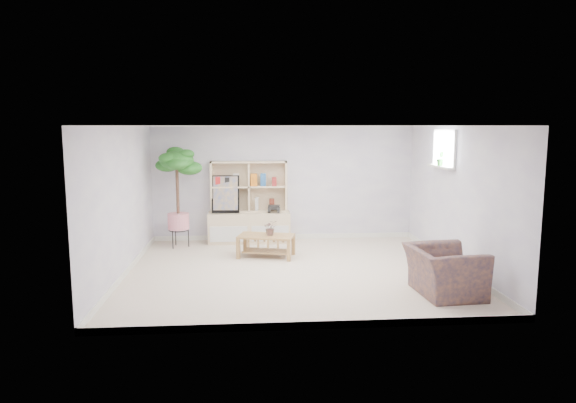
{
  "coord_description": "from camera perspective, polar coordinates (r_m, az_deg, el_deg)",
  "views": [
    {
      "loc": [
        -0.74,
        -8.27,
        2.39
      ],
      "look_at": [
        -0.08,
        0.22,
        1.14
      ],
      "focal_mm": 32.0,
      "sensor_mm": 36.0,
      "label": 1
    }
  ],
  "objects": [
    {
      "name": "window_sill",
      "position": [
        9.53,
        16.6,
        3.71
      ],
      "size": [
        0.14,
        1.0,
        0.04
      ],
      "primitive_type": "cube",
      "color": "white",
      "rests_on": "walls"
    },
    {
      "name": "walls",
      "position": [
        8.39,
        0.69,
        0.17
      ],
      "size": [
        5.51,
        5.01,
        2.4
      ],
      "color": "silver",
      "rests_on": "floor"
    },
    {
      "name": "ceiling",
      "position": [
        8.31,
        0.7,
        8.4
      ],
      "size": [
        5.5,
        5.0,
        0.01
      ],
      "primitive_type": "cube",
      "color": "white",
      "rests_on": "walls"
    },
    {
      "name": "window",
      "position": [
        9.53,
        17.01,
        5.62
      ],
      "size": [
        0.1,
        0.98,
        0.68
      ],
      "primitive_type": null,
      "color": "silver",
      "rests_on": "walls"
    },
    {
      "name": "table_plant",
      "position": [
        9.43,
        -1.96,
        -2.94
      ],
      "size": [
        0.28,
        0.25,
        0.28
      ],
      "primitive_type": "imported",
      "rotation": [
        0.0,
        0.0,
        0.13
      ],
      "color": "#1B6F1C",
      "rests_on": "coffee_table"
    },
    {
      "name": "floor_tree",
      "position": [
        10.36,
        -12.15,
        0.42
      ],
      "size": [
        0.76,
        0.76,
        2.0
      ],
      "primitive_type": null,
      "rotation": [
        0.0,
        0.0,
        -0.03
      ],
      "color": "#1D6A1A",
      "rests_on": "floor"
    },
    {
      "name": "storage_unit",
      "position": [
        10.62,
        -4.35,
        -0.08
      ],
      "size": [
        1.68,
        0.57,
        1.68
      ],
      "primitive_type": null,
      "color": "beige",
      "rests_on": "floor"
    },
    {
      "name": "poster",
      "position": [
        10.57,
        -6.96,
        0.81
      ],
      "size": [
        0.57,
        0.15,
        0.78
      ],
      "primitive_type": null,
      "rotation": [
        0.0,
        0.0,
        -0.04
      ],
      "color": "gold",
      "rests_on": "storage_unit"
    },
    {
      "name": "armchair",
      "position": [
        7.71,
        16.98,
        -7.08
      ],
      "size": [
        0.99,
        1.12,
        0.78
      ],
      "primitive_type": "imported",
      "rotation": [
        0.0,
        0.0,
        1.65
      ],
      "color": "#1D2343",
      "rests_on": "floor"
    },
    {
      "name": "coffee_table",
      "position": [
        9.52,
        -2.43,
        -4.96
      ],
      "size": [
        1.11,
        0.79,
        0.41
      ],
      "primitive_type": null,
      "rotation": [
        0.0,
        0.0,
        -0.26
      ],
      "color": "brown",
      "rests_on": "floor"
    },
    {
      "name": "baseboard",
      "position": [
        8.63,
        0.67,
        -7.41
      ],
      "size": [
        5.5,
        5.0,
        0.1
      ],
      "primitive_type": null,
      "color": "white",
      "rests_on": "floor"
    },
    {
      "name": "sill_plant",
      "position": [
        9.53,
        16.61,
        4.61
      ],
      "size": [
        0.17,
        0.16,
        0.26
      ],
      "primitive_type": "imported",
      "rotation": [
        0.0,
        0.0,
        -0.36
      ],
      "color": "#1D6A1A",
      "rests_on": "window_sill"
    },
    {
      "name": "toy_truck",
      "position": [
        10.58,
        -1.57,
        -0.76
      ],
      "size": [
        0.36,
        0.27,
        0.18
      ],
      "primitive_type": null,
      "rotation": [
        0.0,
        0.0,
        -0.14
      ],
      "color": "black",
      "rests_on": "storage_unit"
    },
    {
      "name": "floor",
      "position": [
        8.64,
        0.67,
        -7.73
      ],
      "size": [
        5.5,
        5.0,
        0.01
      ],
      "primitive_type": "cube",
      "color": "beige",
      "rests_on": "ground"
    }
  ]
}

